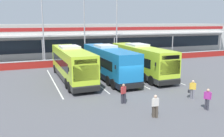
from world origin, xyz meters
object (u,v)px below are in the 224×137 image
Objects in this scene: pedestrian_near_bin at (155,105)px; pedestrian_with_handbag at (192,89)px; pedestrian_child at (207,98)px; pedestrian_in_dark_coat at (124,93)px; lamp_post_west at (43,23)px; lamp_post_east at (117,23)px; coach_bus_leftmost at (72,64)px; coach_bus_centre at (141,61)px; coach_bus_left_centre at (108,63)px; lamp_post_centre at (84,23)px.

pedestrian_with_handbag is at bearing 24.81° from pedestrian_near_bin.
pedestrian_in_dark_coat is at bearing 146.45° from pedestrian_child.
lamp_post_west is (-4.17, 20.65, 5.42)m from pedestrian_in_dark_coat.
coach_bus_leftmost is at bearing -131.85° from lamp_post_east.
lamp_post_east is at bearing 82.19° from coach_bus_centre.
pedestrian_near_bin is at bearing 178.28° from pedestrian_child.
coach_bus_left_centre is 10.51m from pedestrian_with_handbag.
coach_bus_leftmost reaches higher than pedestrian_in_dark_coat.
pedestrian_near_bin is at bearing -113.52° from coach_bus_centre.
pedestrian_with_handbag is at bearing -50.93° from coach_bus_leftmost.
coach_bus_centre is 7.51× the size of pedestrian_near_bin.
lamp_post_west reaches higher than pedestrian_with_handbag.
lamp_post_west is at bearing 111.32° from pedestrian_child.
coach_bus_left_centre reaches higher than pedestrian_near_bin.
pedestrian_in_dark_coat and pedestrian_child have the same top height.
lamp_post_east is at bearing 48.15° from coach_bus_leftmost.
pedestrian_with_handbag is 24.51m from lamp_post_west.
coach_bus_left_centre is 7.51× the size of pedestrian_child.
pedestrian_child is (5.25, -3.48, 0.00)m from pedestrian_in_dark_coat.
pedestrian_with_handbag is (-0.11, -9.55, -0.93)m from coach_bus_centre.
coach_bus_leftmost is 8.34m from coach_bus_centre.
coach_bus_left_centre is at bearing -116.49° from lamp_post_east.
lamp_post_west is (-10.21, 12.11, 4.50)m from coach_bus_centre.
lamp_post_east is at bearing 69.26° from pedestrian_in_dark_coat.
coach_bus_centre reaches higher than pedestrian_in_dark_coat.
pedestrian_child is 26.46m from lamp_post_west.
lamp_post_west reaches higher than pedestrian_near_bin.
coach_bus_leftmost is 1.00× the size of coach_bus_centre.
lamp_post_east is (1.60, 11.64, 4.50)m from coach_bus_centre.
pedestrian_child is (-0.80, -12.03, -0.91)m from coach_bus_centre.
coach_bus_centre is at bearing -3.87° from coach_bus_leftmost.
pedestrian_near_bin is (-1.03, -12.00, -0.91)m from coach_bus_left_centre.
coach_bus_leftmost reaches higher than pedestrian_child.
coach_bus_centre is (8.33, -0.56, 0.00)m from coach_bus_leftmost.
coach_bus_leftmost is at bearing 176.13° from coach_bus_centre.
pedestrian_child is at bearing -33.55° from pedestrian_in_dark_coat.
pedestrian_with_handbag is (4.04, -9.66, -0.93)m from coach_bus_left_centre.
pedestrian_with_handbag is 0.15× the size of lamp_post_centre.
pedestrian_child is at bearing -105.43° from pedestrian_with_handbag.
coach_bus_centre is at bearing -97.81° from lamp_post_east.
coach_bus_left_centre is 1.11× the size of lamp_post_west.
coach_bus_leftmost is 7.51× the size of pedestrian_in_dark_coat.
pedestrian_near_bin is at bearing -155.19° from pedestrian_with_handbag.
lamp_post_east is at bearing 63.51° from coach_bus_left_centre.
pedestrian_with_handbag is at bearing -94.61° from lamp_post_east.
pedestrian_in_dark_coat is at bearing 170.33° from pedestrian_with_handbag.
lamp_post_east is at bearing 73.95° from pedestrian_near_bin.
pedestrian_in_dark_coat is 22.25m from lamp_post_east.
lamp_post_centre is at bearing 83.83° from pedestrian_in_dark_coat.
coach_bus_centre is 7.51× the size of pedestrian_with_handbag.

